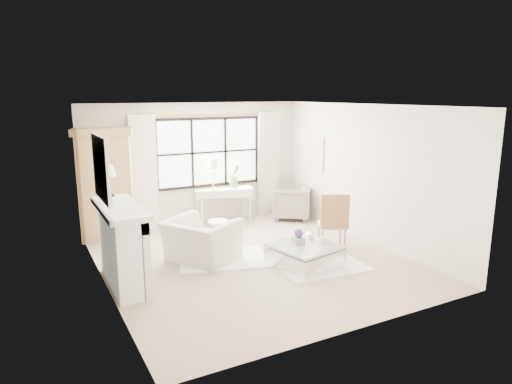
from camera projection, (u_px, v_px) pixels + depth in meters
floor at (253, 260)px, 8.08m from camera, size 5.50×5.50×0.00m
ceiling at (253, 105)px, 7.50m from camera, size 5.50×5.50×0.00m
wall_back at (196, 164)px, 10.16m from camera, size 5.00×0.00×5.00m
wall_front at (360, 226)px, 5.41m from camera, size 5.00×0.00×5.00m
wall_left at (101, 202)px, 6.65m from camera, size 0.00×5.50×5.50m
wall_right at (366, 174)px, 8.93m from camera, size 0.00×5.50×5.50m
window_pane at (209, 152)px, 10.23m from camera, size 2.40×0.02×1.50m
window_frame at (209, 152)px, 10.22m from camera, size 2.50×0.04×1.50m
curtain_rod at (209, 113)px, 9.99m from camera, size 3.30×0.04×0.04m
curtain_left at (144, 174)px, 9.55m from camera, size 0.55×0.10×2.47m
curtain_right at (269, 164)px, 10.92m from camera, size 0.55×0.10×2.47m
fireplace at (120, 245)px, 6.90m from camera, size 0.58×1.66×1.26m
mirror_frame at (101, 168)px, 6.56m from camera, size 0.05×1.15×0.95m
mirror_glass at (103, 168)px, 6.57m from camera, size 0.02×1.00×0.80m
art_frame at (315, 154)px, 10.34m from camera, size 0.04×0.62×0.82m
art_canvas at (314, 154)px, 10.33m from camera, size 0.01×0.52×0.72m
mantel_lamp at (109, 172)px, 7.31m from camera, size 0.22×0.22×0.51m
armoire at (107, 184)px, 9.05m from camera, size 1.28×1.00×2.24m
console_table at (224, 205)px, 10.37m from camera, size 1.37×0.77×0.80m
console_lamp at (213, 164)px, 10.06m from camera, size 0.28×0.28×0.69m
orchid_plant at (235, 176)px, 10.38m from camera, size 0.30×0.25×0.52m
side_table at (218, 229)px, 8.77m from camera, size 0.40×0.40×0.51m
rug_left at (224, 259)px, 8.09m from camera, size 1.80×1.49×0.03m
rug_right at (320, 265)px, 7.80m from camera, size 1.57×1.25×0.03m
club_armchair at (201, 241)px, 7.96m from camera, size 1.46×1.51×0.75m
wingback_chair at (292, 202)px, 10.70m from camera, size 1.19×1.19×0.78m
french_chair at (332, 233)px, 8.61m from camera, size 0.64×0.65×1.08m
coffee_table at (305, 256)px, 7.78m from camera, size 1.18×1.18×0.38m
planter_box at (299, 241)px, 7.73m from camera, size 0.19×0.19×0.13m
planter_flowers at (299, 233)px, 7.71m from camera, size 0.15×0.15×0.15m
pillar_candle at (323, 240)px, 7.78m from camera, size 0.09×0.09×0.12m
coffee_vase at (310, 234)px, 8.06m from camera, size 0.18×0.18×0.17m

